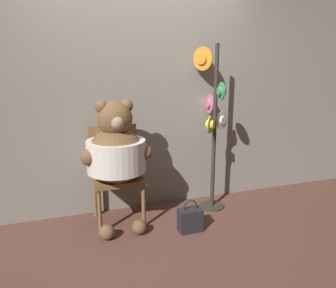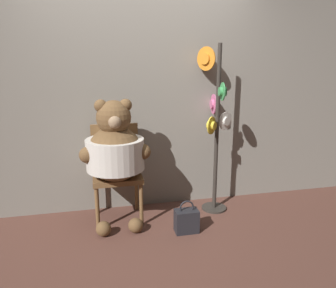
{
  "view_description": "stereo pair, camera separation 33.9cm",
  "coord_description": "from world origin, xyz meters",
  "px_view_note": "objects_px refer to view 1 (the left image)",
  "views": [
    {
      "loc": [
        -0.79,
        -2.78,
        1.65
      ],
      "look_at": [
        0.26,
        0.34,
        0.81
      ],
      "focal_mm": 35.0,
      "sensor_mm": 36.0,
      "label": 1
    },
    {
      "loc": [
        -0.46,
        -2.87,
        1.65
      ],
      "look_at": [
        0.26,
        0.34,
        0.81
      ],
      "focal_mm": 35.0,
      "sensor_mm": 36.0,
      "label": 2
    }
  ],
  "objects_px": {
    "chair": "(116,169)",
    "teddy_bear": "(116,152)",
    "hat_display_rack": "(213,124)",
    "handbag_on_ground": "(190,219)"
  },
  "relations": [
    {
      "from": "chair",
      "to": "handbag_on_ground",
      "type": "distance_m",
      "value": 0.91
    },
    {
      "from": "hat_display_rack",
      "to": "handbag_on_ground",
      "type": "distance_m",
      "value": 1.06
    },
    {
      "from": "chair",
      "to": "teddy_bear",
      "type": "xyz_separation_m",
      "value": [
        -0.01,
        -0.15,
        0.23
      ]
    },
    {
      "from": "chair",
      "to": "teddy_bear",
      "type": "height_order",
      "value": "teddy_bear"
    },
    {
      "from": "chair",
      "to": "teddy_bear",
      "type": "relative_size",
      "value": 0.77
    },
    {
      "from": "hat_display_rack",
      "to": "chair",
      "type": "bearing_deg",
      "value": 177.56
    },
    {
      "from": "teddy_bear",
      "to": "hat_display_rack",
      "type": "bearing_deg",
      "value": 5.68
    },
    {
      "from": "chair",
      "to": "hat_display_rack",
      "type": "distance_m",
      "value": 1.15
    },
    {
      "from": "chair",
      "to": "teddy_bear",
      "type": "bearing_deg",
      "value": -95.55
    },
    {
      "from": "handbag_on_ground",
      "to": "chair",
      "type": "bearing_deg",
      "value": 141.62
    }
  ]
}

